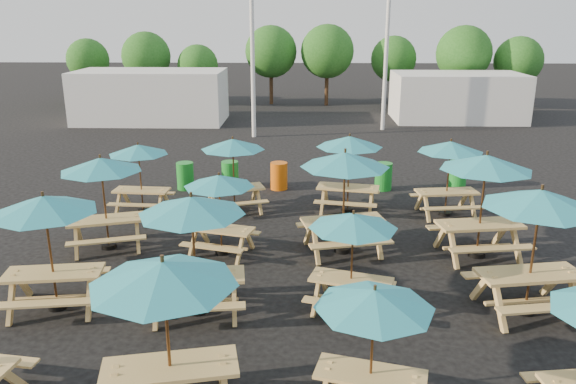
{
  "coord_description": "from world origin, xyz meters",
  "views": [
    {
      "loc": [
        0.39,
        -12.83,
        5.59
      ],
      "look_at": [
        0.0,
        1.5,
        1.1
      ],
      "focal_mm": 35.0,
      "sensor_mm": 36.0,
      "label": 1
    }
  ],
  "objects_px": {
    "picnic_unit_6": "(219,186)",
    "picnic_unit_10": "(345,166)",
    "picnic_unit_5": "(192,213)",
    "picnic_unit_13": "(540,207)",
    "picnic_unit_3": "(139,154)",
    "picnic_unit_9": "(353,227)",
    "picnic_unit_1": "(45,212)",
    "picnic_unit_2": "(101,170)",
    "picnic_unit_4": "(164,284)",
    "picnic_unit_11": "(349,147)",
    "waste_bin_0": "(185,176)",
    "waste_bin_1": "(230,175)",
    "waste_bin_2": "(279,176)",
    "picnic_unit_14": "(486,169)",
    "waste_bin_4": "(458,174)",
    "waste_bin_3": "(383,176)",
    "picnic_unit_15": "(450,152)",
    "picnic_unit_7": "(233,149)",
    "picnic_unit_8": "(374,307)"
  },
  "relations": [
    {
      "from": "picnic_unit_2",
      "to": "waste_bin_0",
      "type": "distance_m",
      "value": 5.44
    },
    {
      "from": "picnic_unit_1",
      "to": "waste_bin_1",
      "type": "relative_size",
      "value": 2.61
    },
    {
      "from": "picnic_unit_9",
      "to": "picnic_unit_5",
      "type": "bearing_deg",
      "value": -159.57
    },
    {
      "from": "picnic_unit_6",
      "to": "picnic_unit_7",
      "type": "height_order",
      "value": "picnic_unit_7"
    },
    {
      "from": "picnic_unit_1",
      "to": "picnic_unit_11",
      "type": "xyz_separation_m",
      "value": [
        6.25,
        6.06,
        -0.06
      ]
    },
    {
      "from": "picnic_unit_7",
      "to": "picnic_unit_11",
      "type": "xyz_separation_m",
      "value": [
        3.39,
        0.1,
        0.07
      ]
    },
    {
      "from": "picnic_unit_1",
      "to": "waste_bin_3",
      "type": "xyz_separation_m",
      "value": [
        7.61,
        8.31,
        -1.59
      ]
    },
    {
      "from": "picnic_unit_6",
      "to": "picnic_unit_10",
      "type": "distance_m",
      "value": 3.02
    },
    {
      "from": "picnic_unit_2",
      "to": "picnic_unit_3",
      "type": "distance_m",
      "value": 2.79
    },
    {
      "from": "picnic_unit_13",
      "to": "waste_bin_3",
      "type": "height_order",
      "value": "picnic_unit_13"
    },
    {
      "from": "picnic_unit_4",
      "to": "waste_bin_2",
      "type": "height_order",
      "value": "picnic_unit_4"
    },
    {
      "from": "picnic_unit_7",
      "to": "waste_bin_2",
      "type": "bearing_deg",
      "value": 43.54
    },
    {
      "from": "waste_bin_2",
      "to": "waste_bin_3",
      "type": "xyz_separation_m",
      "value": [
        3.52,
        0.03,
        0.0
      ]
    },
    {
      "from": "picnic_unit_11",
      "to": "waste_bin_1",
      "type": "bearing_deg",
      "value": 159.3
    },
    {
      "from": "picnic_unit_1",
      "to": "picnic_unit_9",
      "type": "height_order",
      "value": "picnic_unit_1"
    },
    {
      "from": "picnic_unit_5",
      "to": "waste_bin_0",
      "type": "height_order",
      "value": "picnic_unit_5"
    },
    {
      "from": "waste_bin_1",
      "to": "picnic_unit_14",
      "type": "bearing_deg",
      "value": -39.63
    },
    {
      "from": "waste_bin_0",
      "to": "waste_bin_1",
      "type": "xyz_separation_m",
      "value": [
        1.5,
        0.19,
        0.0
      ]
    },
    {
      "from": "picnic_unit_5",
      "to": "picnic_unit_9",
      "type": "height_order",
      "value": "picnic_unit_5"
    },
    {
      "from": "picnic_unit_3",
      "to": "picnic_unit_10",
      "type": "distance_m",
      "value": 6.47
    },
    {
      "from": "picnic_unit_10",
      "to": "picnic_unit_6",
      "type": "bearing_deg",
      "value": 170.86
    },
    {
      "from": "picnic_unit_3",
      "to": "waste_bin_4",
      "type": "relative_size",
      "value": 2.26
    },
    {
      "from": "picnic_unit_10",
      "to": "waste_bin_3",
      "type": "xyz_separation_m",
      "value": [
        1.72,
        5.31,
        -1.73
      ]
    },
    {
      "from": "picnic_unit_1",
      "to": "picnic_unit_11",
      "type": "bearing_deg",
      "value": 36.22
    },
    {
      "from": "picnic_unit_4",
      "to": "picnic_unit_11",
      "type": "bearing_deg",
      "value": 58.7
    },
    {
      "from": "picnic_unit_14",
      "to": "picnic_unit_7",
      "type": "bearing_deg",
      "value": 144.79
    },
    {
      "from": "picnic_unit_1",
      "to": "picnic_unit_4",
      "type": "bearing_deg",
      "value": -53.32
    },
    {
      "from": "picnic_unit_3",
      "to": "picnic_unit_7",
      "type": "height_order",
      "value": "picnic_unit_7"
    },
    {
      "from": "picnic_unit_6",
      "to": "waste_bin_2",
      "type": "height_order",
      "value": "picnic_unit_6"
    },
    {
      "from": "picnic_unit_8",
      "to": "picnic_unit_9",
      "type": "xyz_separation_m",
      "value": [
        -0.04,
        3.05,
        0.01
      ]
    },
    {
      "from": "picnic_unit_5",
      "to": "picnic_unit_13",
      "type": "bearing_deg",
      "value": -5.53
    },
    {
      "from": "waste_bin_1",
      "to": "picnic_unit_10",
      "type": "bearing_deg",
      "value": -57.24
    },
    {
      "from": "picnic_unit_1",
      "to": "picnic_unit_7",
      "type": "xyz_separation_m",
      "value": [
        2.86,
        5.96,
        -0.13
      ]
    },
    {
      "from": "picnic_unit_3",
      "to": "picnic_unit_9",
      "type": "relative_size",
      "value": 0.97
    },
    {
      "from": "picnic_unit_1",
      "to": "picnic_unit_6",
      "type": "relative_size",
      "value": 1.14
    },
    {
      "from": "picnic_unit_5",
      "to": "picnic_unit_13",
      "type": "relative_size",
      "value": 0.95
    },
    {
      "from": "picnic_unit_1",
      "to": "picnic_unit_13",
      "type": "height_order",
      "value": "picnic_unit_13"
    },
    {
      "from": "picnic_unit_6",
      "to": "picnic_unit_9",
      "type": "bearing_deg",
      "value": -26.95
    },
    {
      "from": "picnic_unit_14",
      "to": "picnic_unit_15",
      "type": "xyz_separation_m",
      "value": [
        -0.06,
        2.96,
        -0.28
      ]
    },
    {
      "from": "picnic_unit_13",
      "to": "waste_bin_2",
      "type": "relative_size",
      "value": 2.8
    },
    {
      "from": "picnic_unit_1",
      "to": "picnic_unit_2",
      "type": "distance_m",
      "value": 3.07
    },
    {
      "from": "picnic_unit_11",
      "to": "waste_bin_2",
      "type": "height_order",
      "value": "picnic_unit_11"
    },
    {
      "from": "picnic_unit_11",
      "to": "waste_bin_1",
      "type": "height_order",
      "value": "picnic_unit_11"
    },
    {
      "from": "waste_bin_4",
      "to": "picnic_unit_2",
      "type": "bearing_deg",
      "value": -151.25
    },
    {
      "from": "picnic_unit_14",
      "to": "waste_bin_1",
      "type": "xyz_separation_m",
      "value": [
        -6.73,
        5.57,
        -1.74
      ]
    },
    {
      "from": "picnic_unit_11",
      "to": "picnic_unit_15",
      "type": "relative_size",
      "value": 1.03
    },
    {
      "from": "picnic_unit_8",
      "to": "waste_bin_2",
      "type": "relative_size",
      "value": 2.27
    },
    {
      "from": "picnic_unit_2",
      "to": "picnic_unit_9",
      "type": "xyz_separation_m",
      "value": [
        5.85,
        -2.98,
        -0.27
      ]
    },
    {
      "from": "picnic_unit_2",
      "to": "picnic_unit_4",
      "type": "relative_size",
      "value": 1.0
    },
    {
      "from": "picnic_unit_4",
      "to": "picnic_unit_5",
      "type": "bearing_deg",
      "value": 81.83
    }
  ]
}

